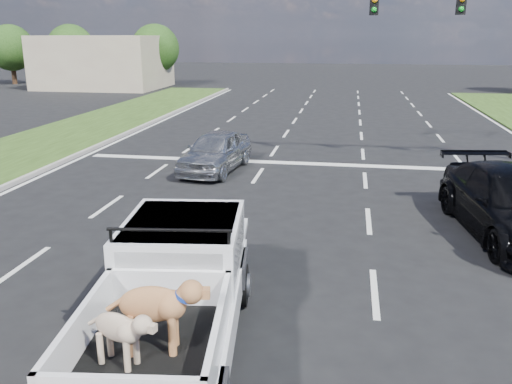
# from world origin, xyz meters

# --- Properties ---
(ground) EXTENTS (160.00, 160.00, 0.00)m
(ground) POSITION_xyz_m (0.00, 0.00, 0.00)
(ground) COLOR black
(ground) RESTS_ON ground
(road_markings) EXTENTS (17.75, 60.00, 0.01)m
(road_markings) POSITION_xyz_m (0.00, 6.56, 0.01)
(road_markings) COLOR silver
(road_markings) RESTS_ON ground
(curb_left) EXTENTS (0.15, 60.00, 0.14)m
(curb_left) POSITION_xyz_m (-9.05, 6.00, 0.07)
(curb_left) COLOR gray
(curb_left) RESTS_ON ground
(building_left) EXTENTS (10.00, 8.00, 4.40)m
(building_left) POSITION_xyz_m (-20.00, 36.00, 2.20)
(building_left) COLOR tan
(building_left) RESTS_ON ground
(tree_far_a) EXTENTS (4.20, 4.20, 5.40)m
(tree_far_a) POSITION_xyz_m (-30.00, 38.00, 3.29)
(tree_far_a) COLOR #332114
(tree_far_a) RESTS_ON ground
(tree_far_b) EXTENTS (4.20, 4.20, 5.40)m
(tree_far_b) POSITION_xyz_m (-24.00, 38.00, 3.29)
(tree_far_b) COLOR #332114
(tree_far_b) RESTS_ON ground
(tree_far_c) EXTENTS (4.20, 4.20, 5.40)m
(tree_far_c) POSITION_xyz_m (-16.00, 38.00, 3.29)
(tree_far_c) COLOR #332114
(tree_far_c) RESTS_ON ground
(pickup_truck) EXTENTS (2.48, 5.38, 1.94)m
(pickup_truck) POSITION_xyz_m (-1.23, -2.46, 0.90)
(pickup_truck) COLOR black
(pickup_truck) RESTS_ON ground
(silver_sedan) EXTENTS (2.07, 4.18, 1.37)m
(silver_sedan) POSITION_xyz_m (-3.29, 8.43, 0.68)
(silver_sedan) COLOR #A8AAAF
(silver_sedan) RESTS_ON ground
(black_coupe) EXTENTS (2.89, 5.54, 1.53)m
(black_coupe) POSITION_xyz_m (4.92, 3.56, 0.77)
(black_coupe) COLOR black
(black_coupe) RESTS_ON ground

